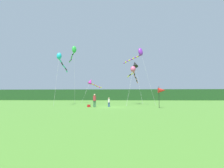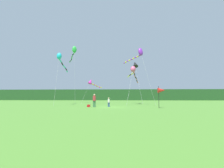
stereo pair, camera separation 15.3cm
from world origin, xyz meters
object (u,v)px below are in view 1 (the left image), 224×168
Objects in this scene: person_child at (109,102)px; kite_magenta at (92,82)px; kite_cyan at (60,59)px; kite_green at (74,51)px; cooler_box at (89,106)px; banner_flag_pole at (162,90)px; person_adult at (95,100)px; kite_rainbow at (134,71)px; kite_purple at (139,53)px; kite_black at (135,66)px.

person_child is 11.29m from kite_magenta.
kite_green is at bearing 89.60° from kite_cyan.
banner_flag_pole is at bearing -9.01° from cooler_box.
kite_rainbow is (5.98, 8.55, 5.21)m from person_adult.
kite_green reaches higher than kite_rainbow.
person_child is at bearing 163.11° from banner_flag_pole.
banner_flag_pole is 23.94m from kite_green.
person_adult is 18.94m from kite_green.
person_child is 0.26× the size of kite_magenta.
kite_purple reaches higher than kite_rainbow.
person_adult is at bearing 172.08° from banner_flag_pole.
kite_green is at bearing 162.74° from kite_black.
person_child is 10.28m from kite_rainbow.
kite_rainbow is (-0.29, -1.40, -1.24)m from kite_black.
kite_magenta reaches higher than person_child.
person_adult reaches higher than cooler_box.
kite_purple is at bearing 49.34° from person_child.
kite_purple is (6.83, 6.57, 8.05)m from person_adult.
person_adult is 1.40× the size of person_child.
kite_purple is 11.09m from kite_magenta.
person_child is 0.13× the size of kite_purple.
person_child is at bearing -56.00° from kite_green.
kite_cyan reaches higher than person_adult.
kite_green is at bearing 156.92° from kite_rainbow.
kite_magenta is at bearing 102.07° from person_adult.
kite_black is 0.85× the size of kite_rainbow.
kite_rainbow is (12.95, -5.52, -5.38)m from kite_green.
cooler_box is 13.31m from kite_purple.
banner_flag_pole reaches higher than person_adult.
kite_black is 14.46m from kite_green.
kite_black reaches higher than person_child.
banner_flag_pole is 0.28× the size of kite_purple.
cooler_box is (-2.77, -0.57, -0.55)m from person_child.
kite_cyan is 1.79× the size of kite_magenta.
kite_purple reaches higher than kite_black.
kite_green is at bearing 151.47° from kite_purple.
kite_green is 1.15× the size of kite_rainbow.
person_child is at bearing -115.52° from kite_black.
kite_black is 1.84× the size of kite_magenta.
person_child is 19.28m from kite_green.
banner_flag_pole reaches higher than cooler_box.
cooler_box is at bearing -65.99° from kite_green.
kite_black reaches higher than kite_magenta.
kite_cyan is (-15.91, 7.10, 5.86)m from banner_flag_pole.
kite_magenta is (4.68, -3.36, -7.30)m from kite_green.
kite_purple is at bearing 43.90° from person_adult.
person_adult is 11.67m from kite_rainbow.
kite_cyan is (-0.06, -8.20, -3.51)m from kite_green.
kite_cyan is (-13.29, -4.09, 0.63)m from kite_black.
kite_black is at bearing 64.48° from person_child.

